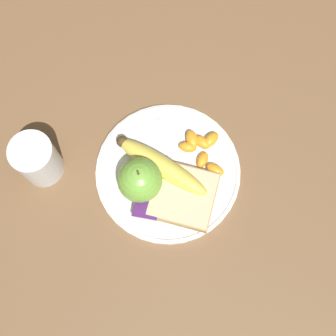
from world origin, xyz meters
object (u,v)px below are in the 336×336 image
at_px(bread_slice, 183,196).
at_px(fork, 175,166).
at_px(juice_glass, 38,160).
at_px(plate, 168,172).
at_px(banana, 161,166).
at_px(apple, 140,180).
at_px(jam_packet, 146,209).

bearing_deg(bread_slice, fork, -65.84).
bearing_deg(juice_glass, plate, -172.35).
distance_m(banana, fork, 0.03).
xyz_separation_m(apple, bread_slice, (-0.08, 0.01, -0.03)).
xyz_separation_m(apple, jam_packet, (-0.02, 0.04, -0.03)).
bearing_deg(banana, apple, 51.06).
bearing_deg(plate, banana, -10.03).
height_order(fork, jam_packet, jam_packet).
height_order(plate, jam_packet, jam_packet).
height_order(banana, bread_slice, banana).
distance_m(plate, fork, 0.02).
distance_m(juice_glass, fork, 0.24).
relative_size(juice_glass, fork, 0.63).
bearing_deg(jam_packet, banana, -98.72).
bearing_deg(fork, banana, -98.33).
relative_size(apple, banana, 0.47).
bearing_deg(jam_packet, fork, -111.47).
xyz_separation_m(banana, fork, (-0.02, -0.01, -0.02)).
relative_size(apple, jam_packet, 1.97).
xyz_separation_m(plate, banana, (0.01, -0.00, 0.02)).
bearing_deg(banana, fork, -158.73).
bearing_deg(banana, jam_packet, 81.28).
distance_m(plate, banana, 0.03).
distance_m(plate, juice_glass, 0.23).
distance_m(apple, banana, 0.05).
relative_size(fork, jam_packet, 3.49).
bearing_deg(fork, bread_slice, -5.44).
height_order(plate, juice_glass, juice_glass).
bearing_deg(jam_packet, plate, -107.49).
xyz_separation_m(juice_glass, fork, (-0.23, -0.04, -0.03)).
height_order(banana, jam_packet, banana).
bearing_deg(apple, banana, -128.94).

